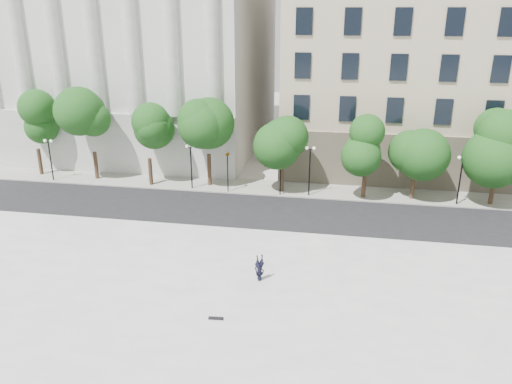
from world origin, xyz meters
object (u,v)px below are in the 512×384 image
(traffic_light_west, at_px, (227,153))
(person_lying, at_px, (260,277))
(skateboard, at_px, (216,318))
(traffic_light_east, at_px, (281,154))

(traffic_light_west, bearing_deg, person_lying, -70.55)
(person_lying, distance_m, skateboard, 4.48)
(traffic_light_west, relative_size, traffic_light_east, 0.97)
(person_lying, xyz_separation_m, skateboard, (-1.54, -4.20, -0.18))
(traffic_light_east, xyz_separation_m, skateboard, (-0.78, -19.48, -3.29))
(traffic_light_east, distance_m, skateboard, 19.77)
(person_lying, bearing_deg, skateboard, -137.41)
(traffic_light_west, height_order, traffic_light_east, traffic_light_east)
(traffic_light_west, xyz_separation_m, traffic_light_east, (4.63, 0.00, 0.13))
(person_lying, bearing_deg, traffic_light_east, 65.64)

